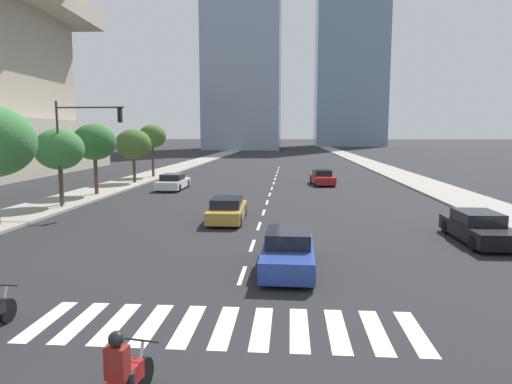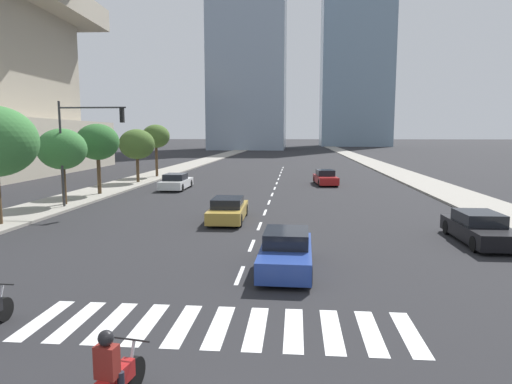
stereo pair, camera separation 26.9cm
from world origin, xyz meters
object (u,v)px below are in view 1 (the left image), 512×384
Objects in this scene: traffic_signal_far at (81,135)px; street_tree_second at (59,149)px; street_tree_fourth at (133,144)px; street_tree_fifth at (152,137)px; street_tree_third at (94,142)px; sedan_gold_3 at (227,210)px; sedan_white_1 at (173,182)px; sedan_red_2 at (322,178)px; sedan_black_0 at (479,228)px; sedan_blue_4 at (288,252)px; motorcycle_lead at (121,381)px.

traffic_signal_far is 1.34× the size of street_tree_second.
street_tree_fourth is (-1.87, 14.33, -0.87)m from traffic_signal_far.
traffic_signal_far is 1.18× the size of street_tree_fifth.
street_tree_third is at bearing 90.00° from street_tree_second.
sedan_gold_3 is 12.23m from street_tree_second.
sedan_red_2 reaches higher than sedan_white_1.
street_tree_fourth is 5.83m from street_tree_fifth.
sedan_gold_3 is at bearing -154.68° from sedan_white_1.
street_tree_third is 1.06× the size of street_tree_fourth.
sedan_gold_3 is (-6.31, -17.94, -0.03)m from sedan_red_2.
sedan_gold_3 is (-11.48, 3.87, -0.01)m from sedan_black_0.
sedan_black_0 is 1.01× the size of sedan_gold_3.
street_tree_third is at bearing -139.17° from sedan_blue_4.
traffic_signal_far is 1.31× the size of street_tree_fourth.
sedan_gold_3 is at bearing -157.60° from sedan_blue_4.
sedan_red_2 is at bearing 174.72° from sedan_blue_4.
street_tree_fourth is (-0.00, 8.33, -0.35)m from street_tree_third.
motorcycle_lead is 0.39× the size of street_tree_third.
traffic_signal_far reaches higher than sedan_gold_3.
street_tree_third is at bearing -120.03° from sedan_black_0.
sedan_red_2 is (12.77, 4.61, 0.01)m from sedan_white_1.
sedan_white_1 is 6.92m from street_tree_fourth.
sedan_black_0 is 35.45m from street_tree_fifth.
traffic_signal_far is (-15.63, -14.94, 3.92)m from sedan_red_2.
sedan_white_1 reaches higher than sedan_black_0.
street_tree_third is at bearing 131.84° from sedan_white_1.
street_tree_fourth reaches higher than street_tree_second.
sedan_red_2 is 19.95m from street_tree_third.
street_tree_third is at bearing -68.83° from sedan_red_2.
sedan_black_0 is 1.04× the size of sedan_red_2.
motorcycle_lead is 0.43× the size of street_tree_second.
motorcycle_lead is 0.44× the size of sedan_white_1.
sedan_red_2 is 0.94× the size of street_tree_second.
sedan_blue_4 is 29.79m from street_tree_fourth.
sedan_black_0 is 26.30m from street_tree_third.
traffic_signal_far is at bearing -23.83° from street_tree_second.
motorcycle_lead is 16.90m from sedan_black_0.
street_tree_fourth reaches higher than motorcycle_lead.
street_tree_second is (-1.87, 0.83, -0.87)m from traffic_signal_far.
sedan_red_2 is 21.98m from traffic_signal_far.
street_tree_second is (-4.74, -9.50, 3.06)m from sedan_white_1.
sedan_blue_4 is (3.30, -8.51, 0.03)m from sedan_gold_3.
sedan_gold_3 is (-0.59, 16.80, 0.01)m from motorcycle_lead.
sedan_blue_4 is (2.71, 8.28, 0.03)m from motorcycle_lead.
sedan_blue_4 is at bearing -60.88° from sedan_black_0.
street_tree_fifth is (-17.51, 5.18, 3.74)m from sedan_red_2.
street_tree_fifth is (-11.79, 39.92, 3.78)m from motorcycle_lead.
sedan_gold_3 is at bearing -18.86° from street_tree_second.
sedan_red_2 is at bearing 43.70° from traffic_signal_far.
street_tree_fifth reaches higher than sedan_gold_3.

